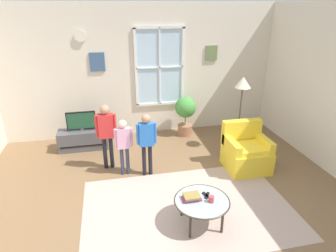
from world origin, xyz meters
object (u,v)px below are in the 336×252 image
at_px(cup, 211,199).
at_px(potted_plant_by_window, 185,112).
at_px(coffee_table, 202,202).
at_px(television, 81,121).
at_px(tv_stand, 83,139).
at_px(person_red_shirt, 106,130).
at_px(remote_near_cup, 207,195).
at_px(floor_lamp, 242,90).
at_px(armchair, 246,152).
at_px(person_pink_shirt, 124,141).
at_px(book_stack, 192,197).
at_px(remote_near_books, 206,195).
at_px(person_blue_shirt, 146,138).

bearing_deg(cup, potted_plant_by_window, 81.37).
bearing_deg(coffee_table, television, 121.97).
height_order(tv_stand, person_red_shirt, person_red_shirt).
bearing_deg(remote_near_cup, floor_lamp, 55.43).
xyz_separation_m(armchair, person_pink_shirt, (-2.25, 0.24, 0.34)).
bearing_deg(book_stack, person_red_shirt, 121.41).
height_order(remote_near_books, person_blue_shirt, person_blue_shirt).
distance_m(tv_stand, armchair, 3.40).
relative_size(cup, potted_plant_by_window, 0.10).
distance_m(armchair, book_stack, 1.92).
bearing_deg(tv_stand, person_red_shirt, -61.55).
bearing_deg(potted_plant_by_window, person_red_shirt, -147.03).
height_order(television, book_stack, television).
height_order(tv_stand, television, television).
height_order(book_stack, floor_lamp, floor_lamp).
height_order(person_red_shirt, potted_plant_by_window, person_red_shirt).
bearing_deg(television, floor_lamp, -12.12).
bearing_deg(person_blue_shirt, potted_plant_by_window, 54.17).
xyz_separation_m(television, person_blue_shirt, (1.20, -1.34, 0.10)).
distance_m(television, remote_near_books, 3.28).
height_order(remote_near_cup, person_blue_shirt, person_blue_shirt).
bearing_deg(remote_near_books, floor_lamp, 55.01).
xyz_separation_m(tv_stand, person_pink_shirt, (0.80, -1.25, 0.46)).
bearing_deg(tv_stand, cup, -56.94).
bearing_deg(cup, floor_lamp, 57.38).
bearing_deg(television, remote_near_books, -55.92).
bearing_deg(floor_lamp, coffee_table, -125.42).
relative_size(television, person_red_shirt, 0.48).
bearing_deg(person_blue_shirt, coffee_table, -69.30).
height_order(coffee_table, person_pink_shirt, person_pink_shirt).
height_order(person_blue_shirt, potted_plant_by_window, person_blue_shirt).
height_order(cup, remote_near_books, cup).
height_order(cup, remote_near_cup, cup).
height_order(remote_near_books, floor_lamp, floor_lamp).
bearing_deg(book_stack, person_pink_shirt, 118.34).
xyz_separation_m(armchair, cup, (-1.19, -1.38, 0.12)).
xyz_separation_m(tv_stand, remote_near_cup, (1.85, -2.73, 0.20)).
xyz_separation_m(television, cup, (1.86, -2.86, -0.19)).
bearing_deg(person_pink_shirt, coffee_table, -58.74).
relative_size(television, book_stack, 2.23).
xyz_separation_m(television, book_stack, (1.62, -2.75, -0.20)).
distance_m(tv_stand, coffee_table, 3.31).
bearing_deg(armchair, remote_near_cup, -134.03).
xyz_separation_m(person_blue_shirt, person_red_shirt, (-0.68, 0.39, 0.05)).
height_order(person_pink_shirt, potted_plant_by_window, person_pink_shirt).
distance_m(person_blue_shirt, potted_plant_by_window, 1.94).
distance_m(tv_stand, person_red_shirt, 1.23).
distance_m(remote_near_cup, person_blue_shirt, 1.56).
bearing_deg(remote_near_books, potted_plant_by_window, 80.43).
bearing_deg(armchair, potted_plant_by_window, 112.84).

